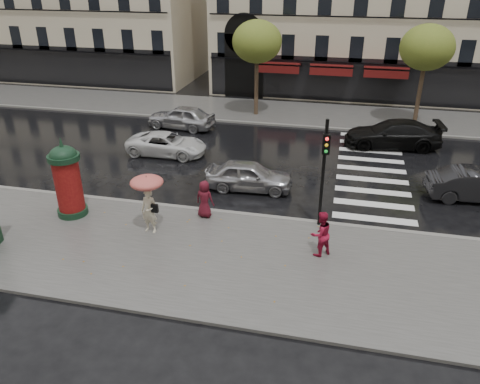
% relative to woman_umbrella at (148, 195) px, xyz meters
% --- Properties ---
extents(ground, '(160.00, 160.00, 0.00)m').
position_rel_woman_umbrella_xyz_m(ground, '(2.94, -0.69, -1.77)').
color(ground, black).
rests_on(ground, ground).
extents(near_sidewalk, '(90.00, 7.00, 0.12)m').
position_rel_woman_umbrella_xyz_m(near_sidewalk, '(2.94, -1.19, -1.71)').
color(near_sidewalk, '#474744').
rests_on(near_sidewalk, ground).
extents(far_sidewalk, '(90.00, 6.00, 0.12)m').
position_rel_woman_umbrella_xyz_m(far_sidewalk, '(2.94, 18.31, -1.71)').
color(far_sidewalk, '#474744').
rests_on(far_sidewalk, ground).
extents(near_kerb, '(90.00, 0.25, 0.14)m').
position_rel_woman_umbrella_xyz_m(near_kerb, '(2.94, 2.31, -1.70)').
color(near_kerb, slate).
rests_on(near_kerb, ground).
extents(far_kerb, '(90.00, 0.25, 0.14)m').
position_rel_woman_umbrella_xyz_m(far_kerb, '(2.94, 15.31, -1.70)').
color(far_kerb, slate).
rests_on(far_kerb, ground).
extents(zebra_crossing, '(3.60, 11.75, 0.01)m').
position_rel_woman_umbrella_xyz_m(zebra_crossing, '(8.94, 8.91, -1.77)').
color(zebra_crossing, silver).
rests_on(zebra_crossing, ground).
extents(tree_far_left, '(3.40, 3.40, 6.64)m').
position_rel_woman_umbrella_xyz_m(tree_far_left, '(0.94, 17.31, 3.40)').
color(tree_far_left, '#38281C').
rests_on(tree_far_left, ground).
extents(tree_far_right, '(3.40, 3.40, 6.64)m').
position_rel_woman_umbrella_xyz_m(tree_far_right, '(11.94, 17.31, 3.40)').
color(tree_far_right, '#38281C').
rests_on(tree_far_right, ground).
extents(woman_umbrella, '(1.30, 1.30, 2.51)m').
position_rel_woman_umbrella_xyz_m(woman_umbrella, '(0.00, 0.00, 0.00)').
color(woman_umbrella, beige).
rests_on(woman_umbrella, near_sidewalk).
extents(woman_red, '(1.10, 1.07, 1.78)m').
position_rel_woman_umbrella_xyz_m(woman_red, '(6.81, -0.17, -0.76)').
color(woman_red, '#A41433').
rests_on(woman_red, near_sidewalk).
extents(man_burgundy, '(0.89, 0.66, 1.65)m').
position_rel_woman_umbrella_xyz_m(man_burgundy, '(1.78, 1.71, -0.83)').
color(man_burgundy, '#52101C').
rests_on(man_burgundy, near_sidewalk).
extents(morris_column, '(1.31, 1.31, 3.53)m').
position_rel_woman_umbrella_xyz_m(morris_column, '(-3.90, 0.63, 0.04)').
color(morris_column, black).
rests_on(morris_column, near_sidewalk).
extents(traffic_light, '(0.31, 0.44, 4.56)m').
position_rel_woman_umbrella_xyz_m(traffic_light, '(6.64, 2.02, 1.11)').
color(traffic_light, black).
rests_on(traffic_light, near_sidewalk).
extents(car_silver, '(4.33, 1.95, 1.44)m').
position_rel_woman_umbrella_xyz_m(car_silver, '(3.01, 5.05, -1.05)').
color(car_silver, '#A4A4A9').
rests_on(car_silver, ground).
extents(car_darkgrey, '(4.62, 2.00, 1.48)m').
position_rel_woman_umbrella_xyz_m(car_darkgrey, '(13.55, 6.29, -1.03)').
color(car_darkgrey, black).
rests_on(car_darkgrey, ground).
extents(car_white, '(4.58, 2.14, 1.27)m').
position_rel_woman_umbrella_xyz_m(car_white, '(-2.57, 8.53, -1.14)').
color(car_white, silver).
rests_on(car_white, ground).
extents(car_black, '(5.82, 2.88, 1.63)m').
position_rel_woman_umbrella_xyz_m(car_black, '(10.16, 12.73, -0.96)').
color(car_black, black).
rests_on(car_black, ground).
extents(car_far_silver, '(4.71, 2.33, 1.54)m').
position_rel_woman_umbrella_xyz_m(car_far_silver, '(-3.35, 13.31, -1.00)').
color(car_far_silver, '#B0B0B5').
rests_on(car_far_silver, ground).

